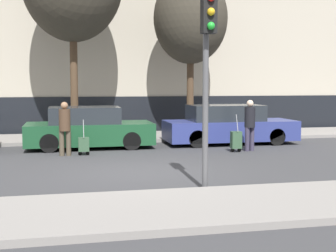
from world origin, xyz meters
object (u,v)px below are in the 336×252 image
object	(u,v)px
trolley_left	(84,144)
pedestrian_right	(250,122)
bare_tree_down_street	(190,19)
parked_car_2	(229,126)
pedestrian_left	(65,125)
traffic_light	(207,51)
parked_car_1	(88,129)
trolley_right	(236,140)

from	to	relation	value
trolley_left	pedestrian_right	size ratio (longest dim) A/B	0.66
trolley_left	bare_tree_down_street	distance (m)	7.44
parked_car_2	pedestrian_left	xyz separation A→B (m)	(-5.77, -1.63, 0.26)
traffic_light	parked_car_1	bearing A→B (deg)	106.15
pedestrian_left	bare_tree_down_street	world-z (taller)	bare_tree_down_street
pedestrian_left	traffic_light	distance (m)	6.32
parked_car_2	pedestrian_left	distance (m)	6.00
parked_car_1	pedestrian_left	size ratio (longest dim) A/B	2.60
trolley_right	traffic_light	bearing A→B (deg)	-116.75
pedestrian_left	trolley_right	distance (m)	5.34
trolley_left	pedestrian_right	bearing A→B (deg)	-2.17
pedestrian_left	pedestrian_right	bearing A→B (deg)	179.37
traffic_light	parked_car_2	bearing A→B (deg)	66.93
traffic_light	pedestrian_left	bearing A→B (deg)	117.61
parked_car_1	bare_tree_down_street	size ratio (longest dim) A/B	0.65
parked_car_1	parked_car_2	world-z (taller)	parked_car_2
parked_car_2	trolley_right	size ratio (longest dim) A/B	3.91
parked_car_1	parked_car_2	bearing A→B (deg)	-0.16
traffic_light	trolley_left	bearing A→B (deg)	112.84
pedestrian_left	bare_tree_down_street	xyz separation A→B (m)	(4.97, 4.02, 3.82)
bare_tree_down_street	pedestrian_left	bearing A→B (deg)	-141.03
pedestrian_left	traffic_light	bearing A→B (deg)	119.09
parked_car_1	pedestrian_right	world-z (taller)	pedestrian_right
parked_car_2	pedestrian_right	distance (m)	1.86
parked_car_1	parked_car_2	size ratio (longest dim) A/B	0.90
parked_car_2	trolley_left	distance (m)	5.48
trolley_left	bare_tree_down_street	xyz separation A→B (m)	(4.42, 4.04, 4.41)
trolley_left	pedestrian_right	world-z (taller)	pedestrian_right
trolley_right	pedestrian_right	bearing A→B (deg)	17.97
pedestrian_left	trolley_left	size ratio (longest dim) A/B	1.50
pedestrian_left	bare_tree_down_street	bearing A→B (deg)	-139.55
trolley_left	trolley_right	world-z (taller)	trolley_right
parked_car_1	trolley_left	distance (m)	1.70
trolley_left	traffic_light	distance (m)	6.29
parked_car_2	trolley_left	world-z (taller)	parked_car_2
pedestrian_left	parked_car_2	bearing A→B (deg)	-162.76
trolley_left	traffic_light	world-z (taller)	traffic_light
pedestrian_left	pedestrian_right	world-z (taller)	pedestrian_right
bare_tree_down_street	parked_car_1	bearing A→B (deg)	-150.45
parked_car_2	trolley_left	bearing A→B (deg)	-162.52
trolley_left	traffic_light	xyz separation A→B (m)	(2.25, -5.33, 2.47)
pedestrian_right	traffic_light	world-z (taller)	traffic_light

